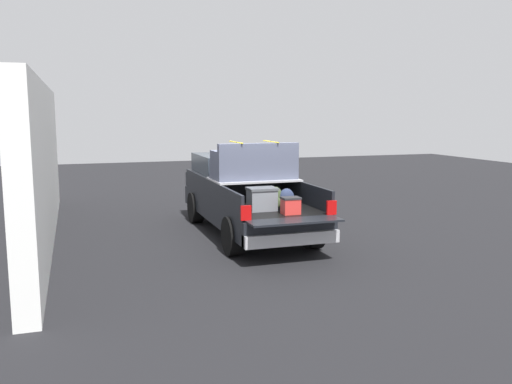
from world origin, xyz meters
The scene contains 3 objects.
ground_plane centered at (0.00, 0.00, 0.00)m, with size 40.00×40.00×0.00m, color black.
pickup_truck centered at (0.35, 0.00, 0.95)m, with size 6.05×2.06×2.23m.
building_facade centered at (0.97, 4.55, 1.74)m, with size 11.23×0.36×3.49m, color white.
Camera 1 is at (-12.04, 3.86, 2.88)m, focal length 38.00 mm.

